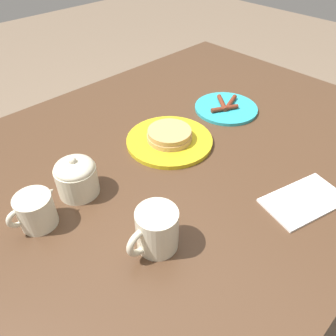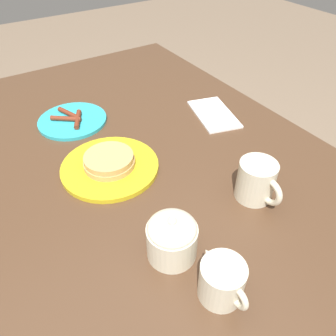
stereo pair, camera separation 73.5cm
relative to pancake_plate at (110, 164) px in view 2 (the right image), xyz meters
name	(u,v)px [view 2 (the right image)]	position (x,y,z in m)	size (l,w,h in m)	color
ground_plane	(148,315)	(0.05, 0.04, -0.74)	(8.00, 8.00, 0.00)	#7A6651
dining_table	(138,204)	(0.05, 0.04, -0.12)	(1.44, 0.99, 0.72)	#4C3321
pancake_plate	(110,164)	(0.00, 0.00, 0.00)	(0.24, 0.24, 0.04)	gold
side_plate_bacon	(72,120)	(-0.25, 0.00, -0.01)	(0.20, 0.20, 0.02)	#2DADBC
coffee_mug	(257,181)	(0.26, 0.23, 0.03)	(0.11, 0.08, 0.09)	beige
creamer_pitcher	(222,280)	(0.39, 0.02, 0.03)	(0.11, 0.07, 0.08)	beige
sugar_bowl	(172,237)	(0.28, -0.01, 0.03)	(0.09, 0.09, 0.10)	beige
napkin	(214,114)	(-0.06, 0.37, -0.01)	(0.20, 0.15, 0.01)	white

